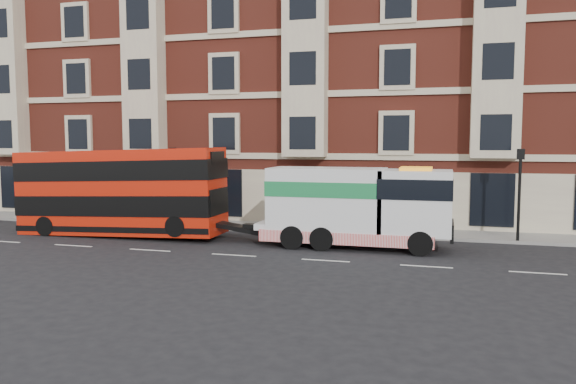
% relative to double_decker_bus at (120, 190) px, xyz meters
% --- Properties ---
extents(ground, '(120.00, 120.00, 0.00)m').
position_rel_double_decker_bus_xyz_m(ground, '(7.43, -3.10, -2.34)').
color(ground, black).
rests_on(ground, ground).
extents(sidewalk, '(90.00, 3.00, 0.15)m').
position_rel_double_decker_bus_xyz_m(sidewalk, '(7.43, 4.40, -2.26)').
color(sidewalk, slate).
rests_on(sidewalk, ground).
extents(victorian_terrace, '(45.00, 12.00, 20.40)m').
position_rel_double_decker_bus_xyz_m(victorian_terrace, '(7.93, 11.90, 7.73)').
color(victorian_terrace, maroon).
rests_on(victorian_terrace, ground).
extents(lamp_post_west, '(0.35, 0.15, 4.35)m').
position_rel_double_decker_bus_xyz_m(lamp_post_west, '(1.43, 3.10, 0.34)').
color(lamp_post_west, black).
rests_on(lamp_post_west, sidewalk).
extents(lamp_post_east, '(0.35, 0.15, 4.35)m').
position_rel_double_decker_bus_xyz_m(lamp_post_east, '(19.43, 3.10, 0.34)').
color(lamp_post_east, black).
rests_on(lamp_post_east, sidewalk).
extents(double_decker_bus, '(10.90, 2.50, 4.41)m').
position_rel_double_decker_bus_xyz_m(double_decker_bus, '(0.00, 0.00, 0.00)').
color(double_decker_bus, red).
rests_on(double_decker_bus, ground).
extents(tow_truck, '(8.73, 2.58, 3.64)m').
position_rel_double_decker_bus_xyz_m(tow_truck, '(12.06, 0.00, -0.41)').
color(tow_truck, silver).
rests_on(tow_truck, ground).
extents(pedestrian, '(0.72, 0.51, 1.86)m').
position_rel_double_decker_bus_xyz_m(pedestrian, '(0.32, 3.22, -1.26)').
color(pedestrian, black).
rests_on(pedestrian, sidewalk).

